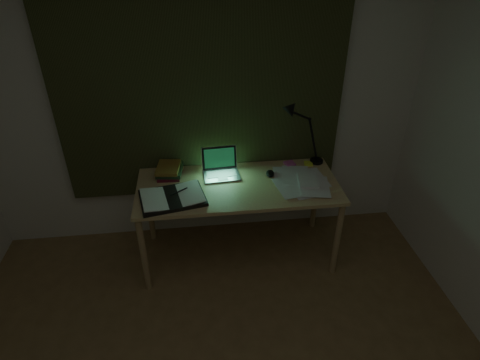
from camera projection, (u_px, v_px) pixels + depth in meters
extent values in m
cube|color=silver|center=(201.00, 98.00, 3.10)|extent=(3.50, 0.00, 2.50)
cube|color=#2A2D16|center=(200.00, 75.00, 2.96)|extent=(2.20, 0.06, 2.00)
ellipsoid|color=black|center=(270.00, 174.00, 3.17)|extent=(0.08, 0.11, 0.04)
cube|color=#EBFB35|center=(308.00, 164.00, 3.33)|extent=(0.08, 0.08, 0.01)
cube|color=#E157A9|center=(290.00, 164.00, 3.32)|extent=(0.10, 0.10, 0.02)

